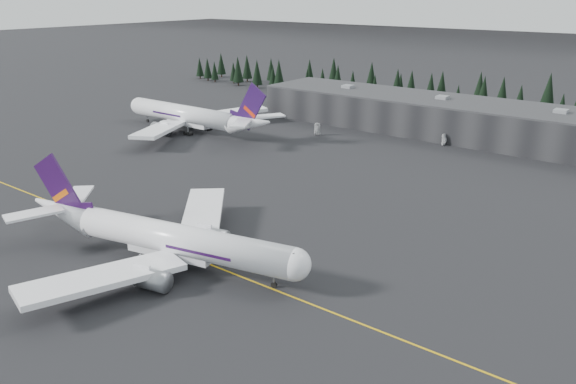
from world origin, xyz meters
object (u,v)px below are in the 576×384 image
Objects in this scene: gse_vehicle_a at (317,133)px; jet_main at (160,236)px; terminal at (467,120)px; jet_parked at (195,116)px; gse_vehicle_b at (444,144)px.

jet_main is at bearing -85.00° from gse_vehicle_a.
jet_main is at bearing -94.61° from terminal.
gse_vehicle_b is at bearing -155.03° from jet_parked.
gse_vehicle_a is at bearing -148.67° from jet_parked.
gse_vehicle_b is at bearing 72.94° from jet_main.
jet_main is 105.89m from jet_parked.
jet_main is 15.38× the size of gse_vehicle_b.
gse_vehicle_a is at bearing -68.14° from gse_vehicle_b.
terminal reaches higher than gse_vehicle_b.
terminal is 98.57m from jet_parked.
gse_vehicle_b reaches higher than gse_vehicle_a.
jet_parked is 89.62m from gse_vehicle_b.
jet_main is 116.02m from gse_vehicle_b.
gse_vehicle_a is at bearing 95.60° from jet_main.
terminal is at bearing 72.88° from jet_main.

